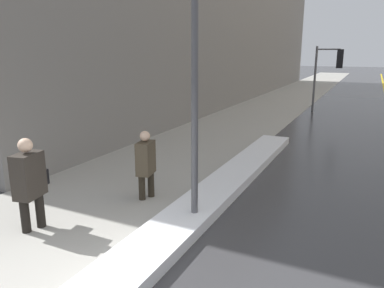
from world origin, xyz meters
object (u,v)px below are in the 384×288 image
Objects in this scene: pedestrian_with_shoulder_bag at (30,180)px; pedestrian_trailing at (146,162)px; traffic_light_near at (331,65)px; lamp_post at (195,31)px.

pedestrian_with_shoulder_bag is 1.12× the size of pedestrian_trailing.
traffic_light_near reaches higher than pedestrian_with_shoulder_bag.
pedestrian_with_shoulder_bag is (-2.42, -1.45, -2.45)m from lamp_post.
traffic_light_near is at bearing 87.06° from lamp_post.
lamp_post is 3.73m from pedestrian_with_shoulder_bag.
lamp_post is at bearing -96.09° from traffic_light_near.
pedestrian_trailing is (-1.41, 0.62, -2.55)m from lamp_post.
lamp_post is 14.30m from traffic_light_near.
lamp_post is at bearing 109.88° from pedestrian_with_shoulder_bag.
traffic_light_near is (0.73, 14.25, -1.00)m from lamp_post.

